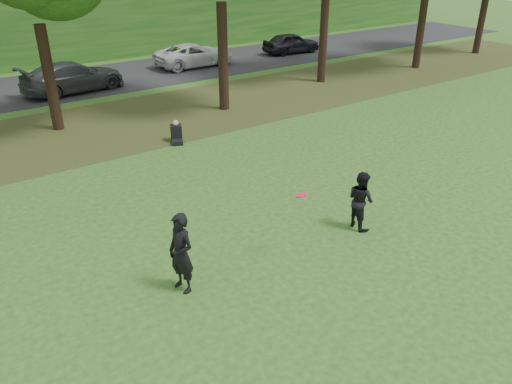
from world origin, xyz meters
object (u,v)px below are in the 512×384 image
Objects in this scene: player_right at (361,200)px; seated_person at (176,134)px; frisbee at (301,195)px; player_left at (181,253)px.

player_right is 1.91× the size of seated_person.
frisbee reaches higher than player_right.
frisbee is at bearing -74.76° from seated_person.
player_right is (5.11, -0.30, -0.13)m from player_left.
seated_person is (1.22, 8.73, -1.37)m from frisbee.
frisbee is 8.92m from seated_person.
player_right is 8.61m from seated_person.
player_right is at bearing 4.96° from frisbee.
seated_person is (-1.03, 8.54, -0.49)m from player_right.
frisbee is at bearing 68.23° from player_left.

